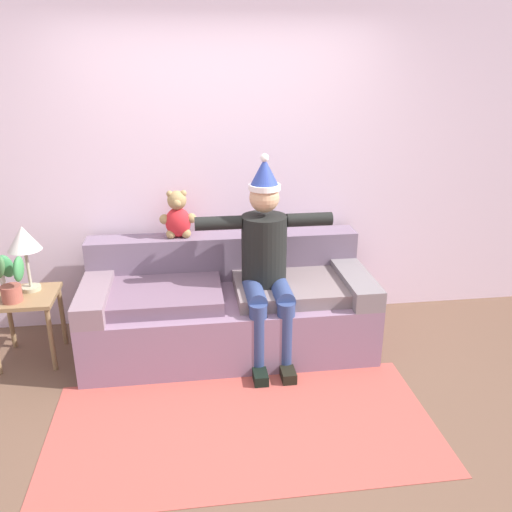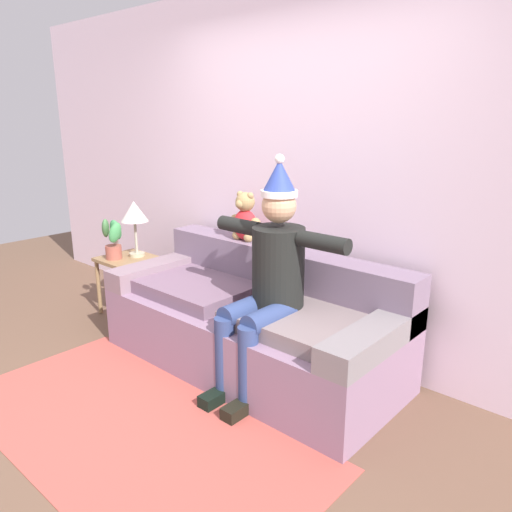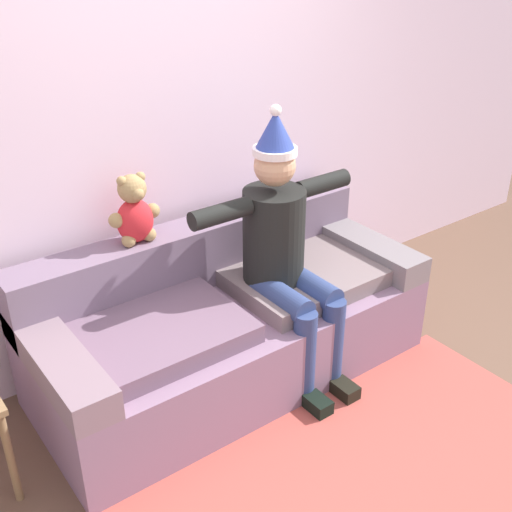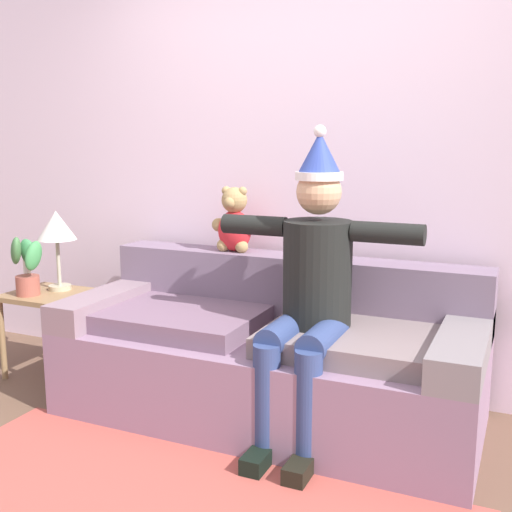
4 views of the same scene
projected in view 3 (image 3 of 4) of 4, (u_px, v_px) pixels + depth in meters
The scene contains 6 objects.
ground_plane at pixel (346, 472), 3.04m from camera, with size 10.00×10.00×0.00m, color brown.
back_wall at pixel (166, 121), 3.51m from camera, with size 7.00×0.10×2.70m, color silver.
couch at pixel (227, 321), 3.60m from camera, with size 2.18×0.94×0.82m.
person_seated at pixel (285, 247), 3.42m from camera, with size 1.02×0.77×1.53m.
teddy_bear at pixel (134, 212), 3.31m from camera, with size 0.29×0.17×0.38m.
area_rug at pixel (357, 480), 2.99m from camera, with size 2.40×1.18×0.01m, color #B44D43.
Camera 3 is at (-1.66, -1.51, 2.33)m, focal length 44.75 mm.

